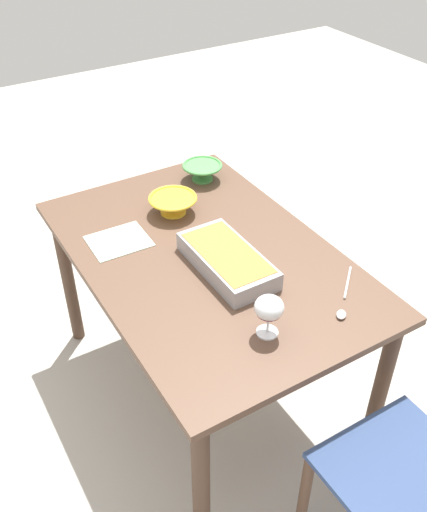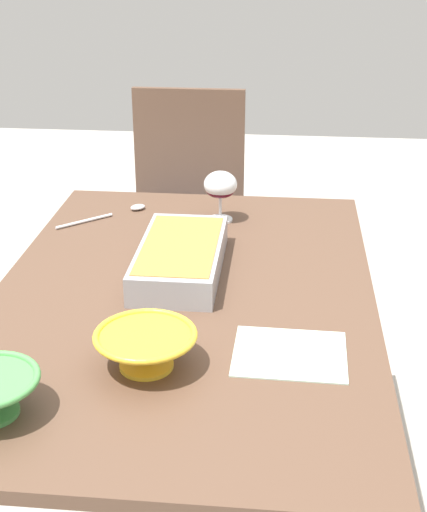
# 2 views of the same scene
# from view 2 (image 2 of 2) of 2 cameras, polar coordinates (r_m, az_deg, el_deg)

# --- Properties ---
(dining_table) EXTENTS (1.29, 0.84, 0.72)m
(dining_table) POSITION_cam_2_polar(r_m,az_deg,el_deg) (1.70, -2.30, -5.69)
(dining_table) COLOR brown
(dining_table) RESTS_ON ground_plane
(chair) EXTENTS (0.45, 0.42, 0.94)m
(chair) POSITION_cam_2_polar(r_m,az_deg,el_deg) (2.67, -2.14, 3.12)
(chair) COLOR #334772
(chair) RESTS_ON ground_plane
(wine_glass) EXTENTS (0.09, 0.09, 0.14)m
(wine_glass) POSITION_cam_2_polar(r_m,az_deg,el_deg) (2.01, 0.53, 5.28)
(wine_glass) COLOR white
(wine_glass) RESTS_ON dining_table
(casserole_dish) EXTENTS (0.39, 0.19, 0.07)m
(casserole_dish) POSITION_cam_2_polar(r_m,az_deg,el_deg) (1.74, -2.54, -0.01)
(casserole_dish) COLOR #99999E
(casserole_dish) RESTS_ON dining_table
(mixing_bowl) EXTENTS (0.19, 0.19, 0.07)m
(mixing_bowl) POSITION_cam_2_polar(r_m,az_deg,el_deg) (1.38, -5.20, -6.96)
(mixing_bowl) COLOR yellow
(mixing_bowl) RESTS_ON dining_table
(serving_spoon) EXTENTS (0.20, 0.22, 0.01)m
(serving_spoon) POSITION_cam_2_polar(r_m,az_deg,el_deg) (2.10, -7.26, 3.35)
(serving_spoon) COLOR silver
(serving_spoon) RESTS_ON dining_table
(napkin) EXTENTS (0.19, 0.22, 0.00)m
(napkin) POSITION_cam_2_polar(r_m,az_deg,el_deg) (1.44, 5.84, -7.43)
(napkin) COLOR #B2CCB7
(napkin) RESTS_ON dining_table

